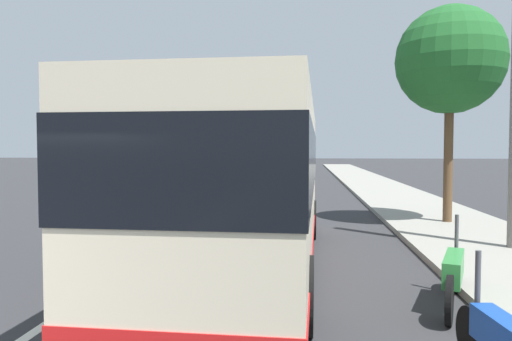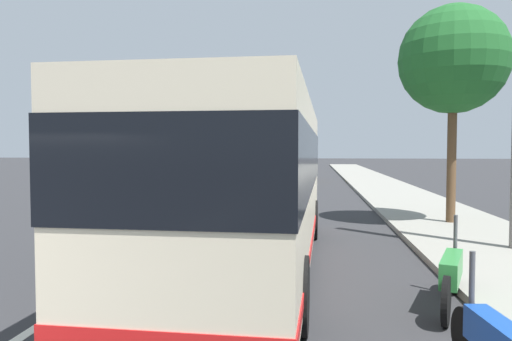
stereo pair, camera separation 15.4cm
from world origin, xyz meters
name	(u,v)px [view 1 (the left image)]	position (x,y,z in m)	size (l,w,h in m)	color
sidewalk_curb	(482,243)	(10.00, -7.67, 0.07)	(110.00, 3.60, 0.14)	gray
lane_divider_line	(171,239)	(10.00, 0.00, 0.00)	(110.00, 0.16, 0.01)	silver
coach_bus	(250,177)	(7.25, -2.35, 1.78)	(10.22, 2.76, 3.13)	beige
motorcycle_nearest_curb	(453,274)	(5.28, -5.60, 0.49)	(2.19, 0.85, 1.28)	black
car_far_distant	(240,167)	(38.59, 2.12, 0.70)	(4.06, 1.98, 1.48)	navy
car_oncoming	(283,172)	(31.89, -1.90, 0.70)	(4.68, 1.95, 1.50)	gold
car_ahead_same_lane	(240,166)	(43.35, 2.71, 0.68)	(4.24, 1.88, 1.43)	silver
roadside_tree_mid_block	(450,61)	(12.90, -7.67, 4.92)	(3.18, 3.18, 6.54)	brown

